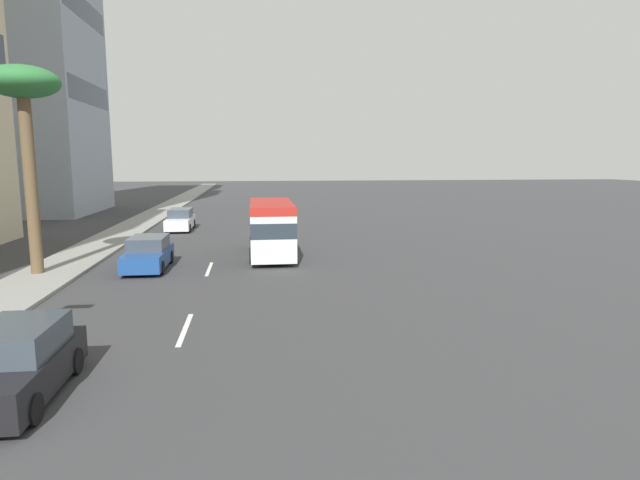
{
  "coord_description": "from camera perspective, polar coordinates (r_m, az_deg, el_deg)",
  "views": [
    {
      "loc": [
        -2.5,
        -2.19,
        5.2
      ],
      "look_at": [
        19.33,
        -4.94,
        1.85
      ],
      "focal_mm": 29.58,
      "sensor_mm": 36.0,
      "label": 1
    }
  ],
  "objects": [
    {
      "name": "sidewalk_right",
      "position": [
        35.62,
        -22.23,
        -0.26
      ],
      "size": [
        162.0,
        2.99,
        0.15
      ],
      "primitive_type": "cube",
      "color": "gray",
      "rests_on": "ground_plane"
    },
    {
      "name": "lane_stripe_far",
      "position": [
        25.94,
        -11.89,
        -3.08
      ],
      "size": [
        3.2,
        0.16,
        0.01
      ],
      "primitive_type": "cube",
      "color": "silver",
      "rests_on": "ground_plane"
    },
    {
      "name": "minibus_lead",
      "position": [
        28.63,
        -5.28,
        1.46
      ],
      "size": [
        6.96,
        2.37,
        2.96
      ],
      "color": "silver",
      "rests_on": "ground_plane"
    },
    {
      "name": "car_third",
      "position": [
        13.6,
        -29.94,
        -11.55
      ],
      "size": [
        4.11,
        1.81,
        1.63
      ],
      "rotation": [
        0.0,
        0.0,
        3.14
      ],
      "color": "black",
      "rests_on": "ground_plane"
    },
    {
      "name": "car_second",
      "position": [
        26.62,
        -18.09,
        -1.42
      ],
      "size": [
        4.39,
        1.86,
        1.55
      ],
      "rotation": [
        0.0,
        0.0,
        3.14
      ],
      "color": "#1E478C",
      "rests_on": "ground_plane"
    },
    {
      "name": "lane_stripe_mid",
      "position": [
        17.09,
        -14.39,
        -9.32
      ],
      "size": [
        3.2,
        0.16,
        0.01
      ],
      "primitive_type": "cube",
      "color": "silver",
      "rests_on": "ground_plane"
    },
    {
      "name": "palm_tree",
      "position": [
        26.71,
        -29.42,
        13.32
      ],
      "size": [
        3.08,
        3.08,
        9.06
      ],
      "color": "brown",
      "rests_on": "sidewalk_right"
    },
    {
      "name": "ground_plane",
      "position": [
        34.46,
        -10.74,
        -0.17
      ],
      "size": [
        198.0,
        198.0,
        0.0
      ],
      "primitive_type": "plane",
      "color": "#38383A"
    },
    {
      "name": "car_fourth",
      "position": [
        40.85,
        -14.86,
        2.12
      ],
      "size": [
        4.76,
        1.8,
        1.58
      ],
      "rotation": [
        0.0,
        0.0,
        3.14
      ],
      "color": "white",
      "rests_on": "ground_plane"
    }
  ]
}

